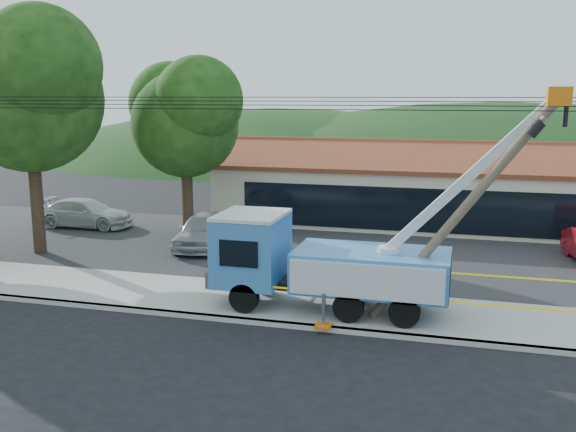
% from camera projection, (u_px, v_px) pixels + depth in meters
% --- Properties ---
extents(ground, '(120.00, 120.00, 0.00)m').
position_uv_depth(ground, '(227.00, 348.00, 18.22)').
color(ground, black).
rests_on(ground, ground).
extents(curb, '(60.00, 0.25, 0.15)m').
position_uv_depth(curb, '(250.00, 321.00, 20.19)').
color(curb, '#AEABA3').
rests_on(curb, ground).
extents(sidewalk, '(60.00, 4.00, 0.15)m').
position_uv_depth(sidewalk, '(268.00, 303.00, 21.99)').
color(sidewalk, '#AEABA3').
rests_on(sidewalk, ground).
extents(parking_lot, '(60.00, 12.00, 0.10)m').
position_uv_depth(parking_lot, '(319.00, 250.00, 29.57)').
color(parking_lot, '#28282B').
rests_on(parking_lot, ground).
extents(strip_mall, '(22.50, 8.53, 4.67)m').
position_uv_depth(strip_mall, '(421.00, 190.00, 35.74)').
color(strip_mall, beige).
rests_on(strip_mall, ground).
extents(tree_west_near, '(7.56, 6.72, 10.80)m').
position_uv_depth(tree_west_near, '(28.00, 85.00, 27.54)').
color(tree_west_near, '#332316').
rests_on(tree_west_near, ground).
extents(tree_lot, '(6.30, 5.60, 8.94)m').
position_uv_depth(tree_lot, '(185.00, 113.00, 31.21)').
color(tree_lot, '#332316').
rests_on(tree_lot, ground).
extents(hill_west, '(78.40, 56.00, 28.00)m').
position_uv_depth(hill_west, '(275.00, 157.00, 74.23)').
color(hill_west, '#183B15').
rests_on(hill_west, ground).
extents(hill_center, '(89.60, 64.00, 32.00)m').
position_uv_depth(hill_center, '(501.00, 163.00, 67.68)').
color(hill_center, '#183B15').
rests_on(hill_center, ground).
extents(utility_truck, '(10.77, 4.12, 7.16)m').
position_uv_depth(utility_truck, '(323.00, 261.00, 20.97)').
color(utility_truck, black).
rests_on(utility_truck, ground).
extents(leaning_pole, '(5.31, 1.66, 7.08)m').
position_uv_depth(leaning_pole, '(470.00, 201.00, 19.09)').
color(leaning_pole, brown).
rests_on(leaning_pole, ground).
extents(caution_tape, '(11.11, 3.29, 0.95)m').
position_uv_depth(caution_tape, '(415.00, 289.00, 20.90)').
color(caution_tape, orange).
rests_on(caution_tape, ground).
extents(car_silver, '(2.44, 5.00, 1.64)m').
position_uv_depth(car_silver, '(204.00, 249.00, 29.88)').
color(car_silver, '#A1A4A8').
rests_on(car_silver, ground).
extents(car_white, '(5.23, 2.20, 1.51)m').
position_uv_depth(car_white, '(87.00, 229.00, 34.54)').
color(car_white, silver).
rests_on(car_white, ground).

